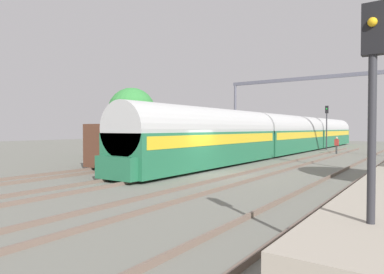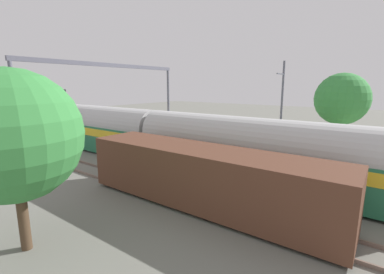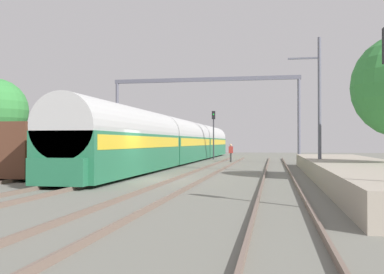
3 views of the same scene
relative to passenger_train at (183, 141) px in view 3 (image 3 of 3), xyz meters
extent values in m
plane|color=slate|center=(2.16, -19.37, -1.97)|extent=(120.00, 120.00, 0.00)
cube|color=#705C50|center=(-5.04, -19.37, -1.89)|extent=(0.08, 60.00, 0.16)
cube|color=#705C50|center=(-3.61, -19.37, -1.89)|extent=(0.08, 60.00, 0.16)
cube|color=#705C50|center=(-0.72, -19.37, -1.89)|extent=(0.08, 60.00, 0.16)
cube|color=#705C50|center=(0.72, -19.37, -1.89)|extent=(0.08, 60.00, 0.16)
cube|color=#705C50|center=(3.61, -19.37, -1.89)|extent=(0.08, 60.00, 0.16)
cube|color=#705C50|center=(5.04, -19.37, -1.89)|extent=(0.08, 60.00, 0.16)
cube|color=#705C50|center=(7.93, -19.37, -1.89)|extent=(0.08, 60.00, 0.16)
cube|color=#705C50|center=(9.37, -19.37, -1.89)|extent=(0.08, 60.00, 0.16)
cube|color=#A39989|center=(12.47, -17.37, -1.52)|extent=(4.40, 28.00, 0.90)
cube|color=#236B47|center=(0.00, -16.31, -0.71)|extent=(2.90, 16.00, 2.20)
cube|color=gold|center=(0.00, -16.31, -0.08)|extent=(2.93, 15.36, 0.64)
cylinder|color=#B6B6B6|center=(0.00, -16.31, 0.59)|extent=(2.84, 16.00, 2.84)
cube|color=#236B47|center=(0.00, 0.04, -0.71)|extent=(2.90, 16.00, 2.20)
cube|color=gold|center=(0.00, 0.04, -0.08)|extent=(2.93, 15.36, 0.64)
cylinder|color=#B6B6B6|center=(0.00, 0.04, 0.59)|extent=(2.84, 16.00, 2.84)
cube|color=#236B47|center=(0.00, 16.39, -0.71)|extent=(2.90, 16.00, 2.20)
cube|color=gold|center=(0.00, 16.39, -0.08)|extent=(2.93, 15.36, 0.64)
cylinder|color=#B6B6B6|center=(0.00, 16.39, 0.59)|extent=(2.84, 16.00, 2.84)
cube|color=#236B47|center=(0.00, -24.56, -1.26)|extent=(2.40, 0.50, 1.10)
cube|color=#563323|center=(-4.32, -15.51, -0.46)|extent=(2.80, 13.00, 2.70)
cube|color=black|center=(-4.32, -15.51, -1.76)|extent=(2.52, 11.96, 0.10)
cylinder|color=#373737|center=(4.44, 1.09, -1.55)|extent=(0.18, 0.18, 0.85)
cube|color=maroon|center=(4.44, 1.09, -0.80)|extent=(0.40, 0.24, 0.64)
sphere|color=tan|center=(4.44, 1.09, -0.36)|extent=(0.24, 0.24, 0.24)
cylinder|color=#2D2D33|center=(1.92, 7.62, 0.24)|extent=(0.14, 0.14, 4.42)
cube|color=black|center=(1.92, 7.62, 2.89)|extent=(0.36, 0.20, 0.90)
sphere|color=#19D133|center=(1.92, 7.50, 2.97)|extent=(0.16, 0.16, 0.16)
cylinder|color=slate|center=(-6.32, -0.37, 1.78)|extent=(0.28, 0.28, 7.50)
cylinder|color=slate|center=(10.65, -0.37, 1.78)|extent=(0.28, 0.28, 7.50)
cube|color=slate|center=(2.16, -0.37, 5.71)|extent=(17.37, 0.24, 0.36)
cylinder|color=slate|center=(11.05, -14.14, 2.03)|extent=(0.20, 0.20, 8.00)
cube|color=slate|center=(10.15, -14.14, 4.83)|extent=(1.80, 0.10, 0.10)
camera|label=1|loc=(12.13, -35.72, 0.61)|focal=32.01mm
camera|label=2|loc=(-14.79, -22.37, 3.88)|focal=25.41mm
camera|label=3|loc=(8.41, -40.81, -0.09)|focal=41.53mm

